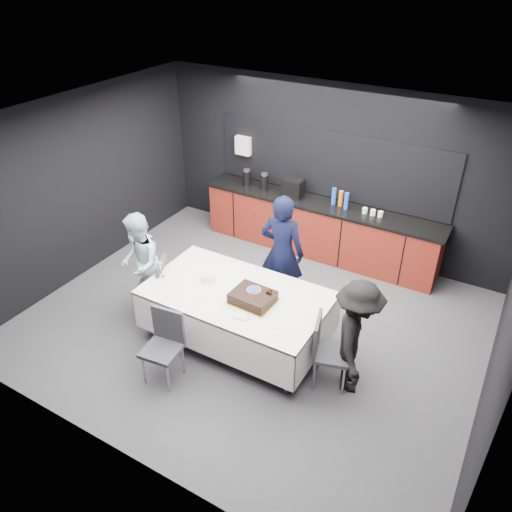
% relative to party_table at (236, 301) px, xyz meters
% --- Properties ---
extents(ground, '(6.00, 6.00, 0.00)m').
position_rel_party_table_xyz_m(ground, '(0.00, 0.40, -0.64)').
color(ground, '#444449').
rests_on(ground, ground).
extents(room_shell, '(6.04, 5.04, 2.82)m').
position_rel_party_table_xyz_m(room_shell, '(0.00, 0.40, 1.22)').
color(room_shell, white).
rests_on(room_shell, ground).
extents(kitchenette, '(4.10, 0.64, 2.05)m').
position_rel_party_table_xyz_m(kitchenette, '(-0.02, 2.62, -0.10)').
color(kitchenette, maroon).
rests_on(kitchenette, ground).
extents(party_table, '(2.32, 1.32, 0.78)m').
position_rel_party_table_xyz_m(party_table, '(0.00, 0.00, 0.00)').
color(party_table, '#99999E').
rests_on(party_table, ground).
extents(cake_assembly, '(0.56, 0.46, 0.17)m').
position_rel_party_table_xyz_m(cake_assembly, '(0.28, -0.06, 0.21)').
color(cake_assembly, '#EDAC45').
rests_on(cake_assembly, party_table).
extents(plate_stack, '(0.20, 0.20, 0.10)m').
position_rel_party_table_xyz_m(plate_stack, '(-0.46, 0.05, 0.19)').
color(plate_stack, white).
rests_on(plate_stack, party_table).
extents(loose_plate_near, '(0.19, 0.19, 0.01)m').
position_rel_party_table_xyz_m(loose_plate_near, '(-0.36, -0.28, 0.14)').
color(loose_plate_near, white).
rests_on(loose_plate_near, party_table).
extents(loose_plate_right_a, '(0.18, 0.18, 0.01)m').
position_rel_party_table_xyz_m(loose_plate_right_a, '(0.68, 0.22, 0.14)').
color(loose_plate_right_a, white).
rests_on(loose_plate_right_a, party_table).
extents(loose_plate_right_b, '(0.19, 0.19, 0.01)m').
position_rel_party_table_xyz_m(loose_plate_right_b, '(0.80, -0.40, 0.14)').
color(loose_plate_right_b, white).
rests_on(loose_plate_right_b, party_table).
extents(loose_plate_far, '(0.18, 0.18, 0.01)m').
position_rel_party_table_xyz_m(loose_plate_far, '(-0.03, 0.39, 0.14)').
color(loose_plate_far, white).
rests_on(loose_plate_far, party_table).
extents(fork_pile, '(0.18, 0.13, 0.03)m').
position_rel_party_table_xyz_m(fork_pile, '(0.32, -0.40, 0.15)').
color(fork_pile, white).
rests_on(fork_pile, party_table).
extents(champagne_flute, '(0.06, 0.06, 0.22)m').
position_rel_party_table_xyz_m(champagne_flute, '(-1.03, -0.19, 0.30)').
color(champagne_flute, white).
rests_on(champagne_flute, party_table).
extents(chair_left, '(0.55, 0.55, 0.92)m').
position_rel_party_table_xyz_m(chair_left, '(-1.24, -0.11, -0.11)').
color(chair_left, '#323238').
rests_on(chair_left, ground).
extents(chair_right, '(0.52, 0.52, 0.92)m').
position_rel_party_table_xyz_m(chair_right, '(1.29, -0.11, -0.11)').
color(chair_right, '#323238').
rests_on(chair_right, ground).
extents(chair_near, '(0.47, 0.47, 0.92)m').
position_rel_party_table_xyz_m(chair_near, '(-0.40, -0.96, -0.11)').
color(chair_near, '#323238').
rests_on(chair_near, ground).
extents(person_center, '(0.67, 0.48, 1.74)m').
position_rel_party_table_xyz_m(person_center, '(0.12, 1.02, 0.23)').
color(person_center, black).
rests_on(person_center, ground).
extents(person_left, '(0.89, 0.92, 1.49)m').
position_rel_party_table_xyz_m(person_left, '(-1.55, -0.05, 0.10)').
color(person_left, silver).
rests_on(person_left, ground).
extents(person_right, '(0.82, 1.08, 1.48)m').
position_rel_party_table_xyz_m(person_right, '(1.60, -0.01, 0.10)').
color(person_right, black).
rests_on(person_right, ground).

